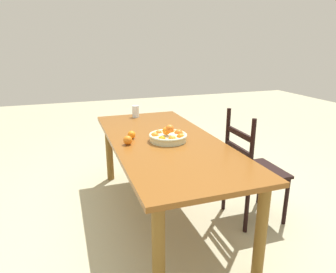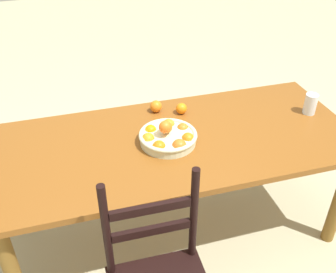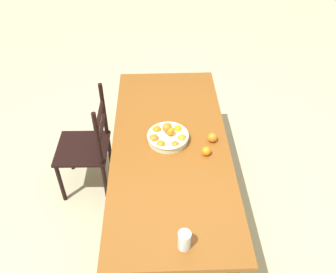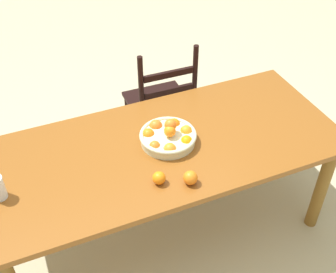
% 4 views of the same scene
% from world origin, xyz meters
% --- Properties ---
extents(ground_plane, '(12.00, 12.00, 0.00)m').
position_xyz_m(ground_plane, '(0.00, 0.00, 0.00)').
color(ground_plane, '#B1AD8A').
extents(dining_table, '(2.07, 0.89, 0.73)m').
position_xyz_m(dining_table, '(0.00, 0.00, 0.64)').
color(dining_table, brown).
rests_on(dining_table, ground).
extents(fruit_bowl, '(0.32, 0.32, 0.15)m').
position_xyz_m(fruit_bowl, '(0.05, 0.02, 0.77)').
color(fruit_bowl, beige).
rests_on(fruit_bowl, dining_table).
extents(orange_loose_0, '(0.07, 0.07, 0.07)m').
position_xyz_m(orange_loose_0, '(0.02, -0.32, 0.77)').
color(orange_loose_0, orange).
rests_on(orange_loose_0, dining_table).
extents(orange_loose_1, '(0.07, 0.07, 0.07)m').
position_xyz_m(orange_loose_1, '(-0.12, -0.26, 0.77)').
color(orange_loose_1, orange).
rests_on(orange_loose_1, dining_table).
extents(drinking_glass, '(0.08, 0.08, 0.13)m').
position_xyz_m(drinking_glass, '(-0.88, -0.04, 0.80)').
color(drinking_glass, silver).
rests_on(drinking_glass, dining_table).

